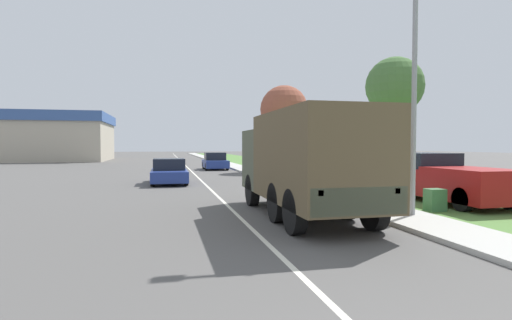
{
  "coord_description": "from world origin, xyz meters",
  "views": [
    {
      "loc": [
        -2.13,
        -1.4,
        2.1
      ],
      "look_at": [
        0.75,
        11.06,
        1.62
      ],
      "focal_mm": 28.0,
      "sensor_mm": 36.0,
      "label": 1
    }
  ],
  "objects_px": {
    "military_truck": "(305,160)",
    "car_nearest_ahead": "(169,172)",
    "car_second_ahead": "(215,162)",
    "pickup_truck": "(446,179)",
    "lamp_post": "(409,46)"
  },
  "relations": [
    {
      "from": "car_nearest_ahead",
      "to": "military_truck",
      "type": "bearing_deg",
      "value": -71.76
    },
    {
      "from": "military_truck",
      "to": "car_second_ahead",
      "type": "xyz_separation_m",
      "value": [
        0.28,
        23.3,
        -1.01
      ]
    },
    {
      "from": "military_truck",
      "to": "car_nearest_ahead",
      "type": "distance_m",
      "value": 11.98
    },
    {
      "from": "military_truck",
      "to": "car_nearest_ahead",
      "type": "bearing_deg",
      "value": 108.24
    },
    {
      "from": "car_nearest_ahead",
      "to": "car_second_ahead",
      "type": "xyz_separation_m",
      "value": [
        4.02,
        11.96,
        0.04
      ]
    },
    {
      "from": "car_second_ahead",
      "to": "pickup_truck",
      "type": "height_order",
      "value": "pickup_truck"
    },
    {
      "from": "military_truck",
      "to": "pickup_truck",
      "type": "xyz_separation_m",
      "value": [
        5.99,
        1.57,
        -0.8
      ]
    },
    {
      "from": "car_nearest_ahead",
      "to": "lamp_post",
      "type": "relative_size",
      "value": 0.52
    },
    {
      "from": "military_truck",
      "to": "lamp_post",
      "type": "height_order",
      "value": "lamp_post"
    },
    {
      "from": "car_nearest_ahead",
      "to": "car_second_ahead",
      "type": "bearing_deg",
      "value": 71.43
    },
    {
      "from": "car_second_ahead",
      "to": "pickup_truck",
      "type": "bearing_deg",
      "value": -75.28
    },
    {
      "from": "pickup_truck",
      "to": "lamp_post",
      "type": "xyz_separation_m",
      "value": [
        -3.29,
        -2.52,
        3.98
      ]
    },
    {
      "from": "car_second_ahead",
      "to": "lamp_post",
      "type": "height_order",
      "value": "lamp_post"
    },
    {
      "from": "car_nearest_ahead",
      "to": "lamp_post",
      "type": "bearing_deg",
      "value": -62.35
    },
    {
      "from": "pickup_truck",
      "to": "military_truck",
      "type": "bearing_deg",
      "value": -165.27
    }
  ]
}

